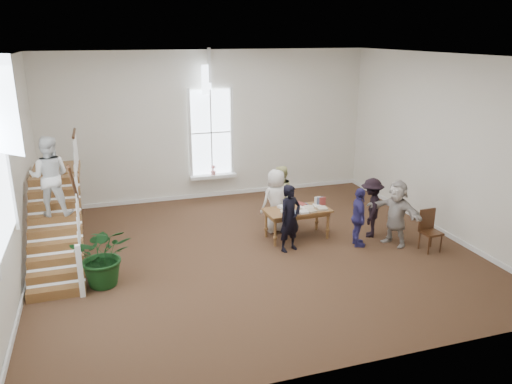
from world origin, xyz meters
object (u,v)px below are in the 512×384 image
object	(u,v)px
police_officer	(290,218)
woman_cluster_b	(371,208)
elderly_woman	(276,201)
side_chair	(429,228)
person_yellow	(280,195)
floor_plant	(104,255)
woman_cluster_c	(396,213)
library_table	(298,212)
woman_cluster_a	(359,217)

from	to	relation	value
police_officer	woman_cluster_b	distance (m)	2.29
elderly_woman	side_chair	world-z (taller)	elderly_woman
person_yellow	floor_plant	distance (m)	5.13
woman_cluster_c	person_yellow	bearing A→B (deg)	-159.52
person_yellow	woman_cluster_b	bearing A→B (deg)	111.27
police_officer	floor_plant	world-z (taller)	police_officer
library_table	woman_cluster_a	distance (m)	1.51
side_chair	person_yellow	bearing A→B (deg)	133.34
library_table	woman_cluster_c	xyz separation A→B (m)	(2.12, -1.10, 0.13)
library_table	side_chair	world-z (taller)	side_chair
police_officer	person_yellow	size ratio (longest dim) A/B	1.01
person_yellow	side_chair	bearing A→B (deg)	106.47
police_officer	elderly_woman	size ratio (longest dim) A/B	0.98
library_table	woman_cluster_c	size ratio (longest dim) A/B	1.01
woman_cluster_a	elderly_woman	bearing A→B (deg)	61.78
woman_cluster_b	library_table	bearing A→B (deg)	-71.79
woman_cluster_c	library_table	bearing A→B (deg)	-141.64
floor_plant	side_chair	distance (m)	7.41
police_officer	floor_plant	xyz separation A→B (m)	(-4.23, -0.46, -0.15)
floor_plant	elderly_woman	bearing A→B (deg)	21.53
elderly_woman	floor_plant	bearing A→B (deg)	9.46
floor_plant	woman_cluster_b	bearing A→B (deg)	5.75
elderly_woman	side_chair	distance (m)	3.80
elderly_woman	police_officer	bearing A→B (deg)	73.36
woman_cluster_a	person_yellow	bearing A→B (deg)	47.91
elderly_woman	woman_cluster_c	distance (m)	3.00
police_officer	floor_plant	bearing A→B (deg)	166.72
floor_plant	woman_cluster_c	bearing A→B (deg)	0.04
elderly_woman	woman_cluster_c	world-z (taller)	elderly_woman
person_yellow	woman_cluster_c	xyz separation A→B (m)	(2.18, -2.20, 0.01)
library_table	floor_plant	distance (m)	4.81
person_yellow	woman_cluster_b	size ratio (longest dim) A/B	1.05
police_officer	person_yellow	distance (m)	1.80
library_table	police_officer	xyz separation A→B (m)	(-0.46, -0.65, 0.13)
woman_cluster_c	woman_cluster_b	bearing A→B (deg)	-179.42
side_chair	police_officer	bearing A→B (deg)	160.84
police_officer	woman_cluster_b	size ratio (longest dim) A/B	1.07
person_yellow	elderly_woman	bearing A→B (deg)	29.90
library_table	police_officer	bearing A→B (deg)	-127.44
elderly_woman	person_yellow	size ratio (longest dim) A/B	1.04
woman_cluster_a	woman_cluster_c	size ratio (longest dim) A/B	0.90
library_table	side_chair	distance (m)	3.16
woman_cluster_b	woman_cluster_c	bearing A→B (deg)	56.88
police_officer	elderly_woman	distance (m)	1.25
police_officer	elderly_woman	xyz separation A→B (m)	(0.10, 1.25, 0.02)
woman_cluster_b	floor_plant	world-z (taller)	woman_cluster_b
woman_cluster_b	side_chair	world-z (taller)	woman_cluster_b
woman_cluster_b	floor_plant	bearing A→B (deg)	-52.14
library_table	police_officer	world-z (taller)	police_officer
woman_cluster_a	woman_cluster_c	xyz separation A→B (m)	(0.90, -0.20, 0.08)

